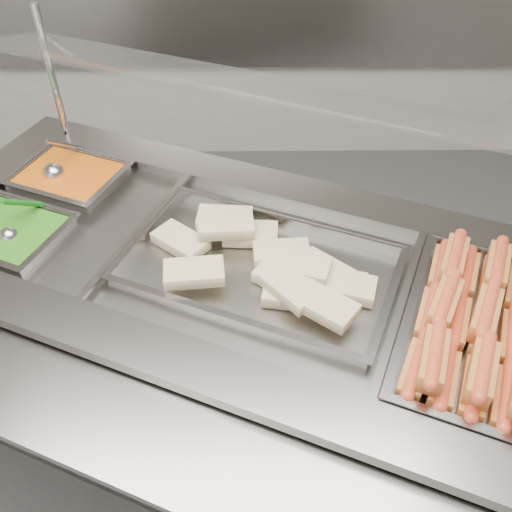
{
  "coord_description": "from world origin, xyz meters",
  "views": [
    {
      "loc": [
        -0.06,
        -0.69,
        2.01
      ],
      "look_at": [
        -0.05,
        0.44,
        0.97
      ],
      "focal_mm": 40.0,
      "sensor_mm": 36.0,
      "label": 1
    }
  ],
  "objects_px": {
    "pan_wraps": "(260,271)",
    "ladle": "(55,172)",
    "sneeze_guard": "(271,93)",
    "serving_spoon": "(12,230)",
    "steam_counter": "(241,362)",
    "pan_hotdogs": "(480,339)"
  },
  "relations": [
    {
      "from": "pan_wraps",
      "to": "ladle",
      "type": "height_order",
      "value": "ladle"
    },
    {
      "from": "sneeze_guard",
      "to": "serving_spoon",
      "type": "distance_m",
      "value": 0.84
    },
    {
      "from": "pan_wraps",
      "to": "ladle",
      "type": "relative_size",
      "value": 4.33
    },
    {
      "from": "sneeze_guard",
      "to": "pan_wraps",
      "type": "relative_size",
      "value": 2.08
    },
    {
      "from": "ladle",
      "to": "serving_spoon",
      "type": "height_order",
      "value": "ladle"
    },
    {
      "from": "steam_counter",
      "to": "pan_hotdogs",
      "type": "bearing_deg",
      "value": -23.23
    },
    {
      "from": "pan_hotdogs",
      "to": "serving_spoon",
      "type": "distance_m",
      "value": 1.31
    },
    {
      "from": "pan_hotdogs",
      "to": "ladle",
      "type": "relative_size",
      "value": 3.54
    },
    {
      "from": "sneeze_guard",
      "to": "ladle",
      "type": "bearing_deg",
      "value": 164.09
    },
    {
      "from": "sneeze_guard",
      "to": "ladle",
      "type": "xyz_separation_m",
      "value": [
        -0.7,
        0.2,
        -0.37
      ]
    },
    {
      "from": "steam_counter",
      "to": "ladle",
      "type": "xyz_separation_m",
      "value": [
        -0.61,
        0.41,
        0.48
      ]
    },
    {
      "from": "sneeze_guard",
      "to": "pan_wraps",
      "type": "height_order",
      "value": "sneeze_guard"
    },
    {
      "from": "pan_wraps",
      "to": "sneeze_guard",
      "type": "bearing_deg",
      "value": 82.11
    },
    {
      "from": "steam_counter",
      "to": "serving_spoon",
      "type": "height_order",
      "value": "serving_spoon"
    },
    {
      "from": "steam_counter",
      "to": "serving_spoon",
      "type": "relative_size",
      "value": 12.3
    },
    {
      "from": "sneeze_guard",
      "to": "pan_hotdogs",
      "type": "bearing_deg",
      "value": -42.51
    },
    {
      "from": "steam_counter",
      "to": "ladle",
      "type": "height_order",
      "value": "ladle"
    },
    {
      "from": "sneeze_guard",
      "to": "ladle",
      "type": "height_order",
      "value": "sneeze_guard"
    },
    {
      "from": "serving_spoon",
      "to": "sneeze_guard",
      "type": "bearing_deg",
      "value": 7.7
    },
    {
      "from": "steam_counter",
      "to": "pan_hotdogs",
      "type": "relative_size",
      "value": 3.21
    },
    {
      "from": "ladle",
      "to": "pan_hotdogs",
      "type": "bearing_deg",
      "value": -28.93
    },
    {
      "from": "sneeze_guard",
      "to": "steam_counter",
      "type": "bearing_deg",
      "value": -113.23
    }
  ]
}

